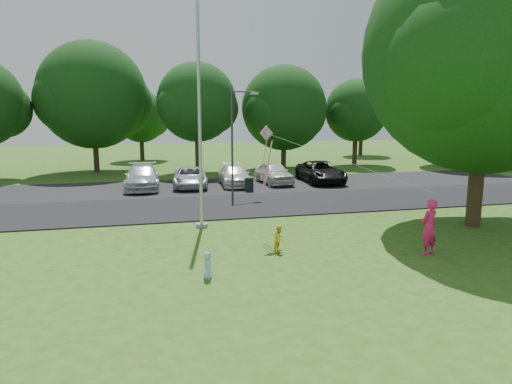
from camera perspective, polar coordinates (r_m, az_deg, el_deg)
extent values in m
plane|color=#305E18|center=(15.72, 8.42, -8.00)|extent=(120.00, 120.00, 0.00)
cube|color=black|center=(24.02, 0.35, -1.57)|extent=(60.00, 6.00, 0.06)
cube|color=black|center=(30.26, -2.64, 0.81)|extent=(42.00, 7.00, 0.06)
cylinder|color=#B7BABF|center=(18.96, -7.10, 10.42)|extent=(0.14, 0.14, 10.00)
cylinder|color=gray|center=(19.54, -6.79, -4.16)|extent=(0.50, 0.50, 0.16)
cylinder|color=#3F3F44|center=(26.37, -3.01, 6.11)|extent=(0.12, 0.12, 6.14)
cylinder|color=#3F3F44|center=(26.65, -1.63, 12.43)|extent=(1.41, 0.43, 0.09)
cube|color=silver|center=(26.96, -0.23, 12.25)|extent=(0.50, 0.33, 0.14)
cylinder|color=black|center=(27.87, -0.85, 0.84)|extent=(0.52, 0.52, 0.83)
cylinder|color=black|center=(27.80, -0.85, 1.73)|extent=(0.55, 0.55, 0.05)
cylinder|color=#332316|center=(21.41, 25.79, 1.09)|extent=(0.62, 0.62, 3.78)
sphere|color=#0E330E|center=(21.35, 26.91, 15.43)|extent=(9.90, 9.90, 9.90)
sphere|color=#0E330E|center=(23.48, 29.40, 12.81)|extent=(6.43, 6.43, 6.43)
sphere|color=#0E330E|center=(19.11, 24.59, 14.88)|extent=(5.94, 5.94, 5.94)
sphere|color=#0E330E|center=(19.07, 23.27, 13.86)|extent=(5.15, 5.15, 5.15)
sphere|color=#0E330E|center=(38.49, -29.23, 9.00)|extent=(4.18, 4.18, 4.18)
cylinder|color=#332316|center=(39.39, -19.37, 4.67)|extent=(0.44, 0.44, 3.19)
sphere|color=#0E330E|center=(39.28, -19.76, 11.32)|extent=(8.50, 8.50, 8.50)
sphere|color=#0E330E|center=(39.97, -16.81, 10.53)|extent=(5.53, 5.53, 5.53)
sphere|color=#0E330E|center=(38.42, -22.45, 10.57)|extent=(5.10, 5.10, 5.10)
cylinder|color=#332316|center=(37.10, -7.28, 5.04)|extent=(0.44, 0.44, 3.43)
sphere|color=#0E330E|center=(36.98, -7.42, 11.08)|extent=(6.27, 6.27, 6.27)
sphere|color=#0E330E|center=(37.77, -5.35, 10.38)|extent=(4.07, 4.07, 4.07)
sphere|color=#0E330E|center=(36.07, -9.28, 10.57)|extent=(3.76, 3.76, 3.76)
cylinder|color=#332316|center=(39.92, 3.47, 4.88)|extent=(0.44, 0.44, 2.66)
sphere|color=#0E330E|center=(39.77, 3.53, 10.45)|extent=(7.27, 7.27, 7.27)
sphere|color=#0E330E|center=(40.97, 5.43, 9.65)|extent=(4.72, 4.72, 4.72)
sphere|color=#0E330E|center=(38.49, 1.83, 9.94)|extent=(4.36, 4.36, 4.36)
cylinder|color=#332316|center=(43.19, 12.25, 5.30)|extent=(0.44, 0.44, 3.02)
sphere|color=#0E330E|center=(43.06, 12.42, 9.93)|extent=(5.67, 5.67, 5.67)
sphere|color=#0E330E|center=(44.14, 13.58, 9.33)|extent=(3.68, 3.68, 3.68)
sphere|color=#0E330E|center=(41.93, 11.43, 9.59)|extent=(3.40, 3.40, 3.40)
cylinder|color=#332316|center=(45.56, 23.79, 5.17)|extent=(0.44, 0.44, 3.42)
sphere|color=#0E330E|center=(45.48, 24.22, 11.17)|extent=(8.77, 8.77, 8.77)
sphere|color=#0E330E|center=(47.37, 25.42, 10.21)|extent=(5.70, 5.70, 5.70)
sphere|color=#0E330E|center=(43.54, 23.21, 10.76)|extent=(5.26, 5.26, 5.26)
cylinder|color=#332316|center=(53.82, 29.04, 5.10)|extent=(0.44, 0.44, 2.92)
sphere|color=#0E330E|center=(53.72, 29.40, 9.34)|extent=(7.24, 7.24, 7.24)
sphere|color=#0E330E|center=(52.07, 28.87, 9.00)|extent=(4.34, 4.34, 4.34)
cylinder|color=#332316|center=(65.64, 28.24, 5.67)|extent=(0.44, 0.44, 2.60)
sphere|color=#0E330E|center=(65.54, 28.46, 8.38)|extent=(5.20, 5.20, 5.20)
sphere|color=#0E330E|center=(66.72, 28.89, 8.02)|extent=(3.38, 3.38, 3.38)
sphere|color=#0E330E|center=(64.37, 28.14, 8.17)|extent=(3.12, 3.12, 3.12)
cylinder|color=#332316|center=(47.96, -14.07, 5.41)|extent=(0.44, 0.44, 2.60)
sphere|color=#0E330E|center=(47.83, -14.23, 9.14)|extent=(5.20, 5.20, 5.20)
sphere|color=#0E330E|center=(48.37, -12.80, 8.74)|extent=(3.38, 3.38, 3.38)
sphere|color=#0E330E|center=(47.20, -15.49, 8.76)|extent=(3.12, 3.12, 3.12)
cylinder|color=#332316|center=(53.06, 12.95, 5.86)|extent=(0.44, 0.44, 2.60)
sphere|color=#0E330E|center=(52.94, 13.08, 9.23)|extent=(5.20, 5.20, 5.20)
sphere|color=#0E330E|center=(53.94, 13.94, 8.79)|extent=(3.38, 3.38, 3.38)
sphere|color=#0E330E|center=(51.90, 12.36, 8.96)|extent=(3.12, 3.12, 3.12)
imported|color=#B2B7BF|center=(29.59, -14.05, 1.83)|extent=(2.17, 5.14, 1.48)
imported|color=#B2B7BF|center=(29.71, -8.23, 1.85)|extent=(2.50, 4.74, 1.27)
imported|color=silver|center=(30.10, -2.72, 2.08)|extent=(2.03, 4.59, 1.31)
imported|color=silver|center=(30.90, 2.26, 2.41)|extent=(1.99, 4.34, 1.44)
imported|color=black|center=(31.73, 8.11, 2.52)|extent=(2.62, 5.30, 1.45)
imported|color=#F12069|center=(16.55, 20.80, -4.17)|extent=(0.82, 0.68, 1.93)
imported|color=yellow|center=(15.99, 2.94, -5.82)|extent=(0.58, 0.58, 0.95)
imported|color=#A6D5FF|center=(13.55, -6.09, -9.09)|extent=(0.41, 0.47, 0.81)
cube|color=pink|center=(17.19, 1.31, 7.36)|extent=(0.55, 0.23, 0.58)
cube|color=#8CC6E5|center=(17.18, 1.50, 7.43)|extent=(0.27, 0.12, 0.28)
cylinder|color=white|center=(16.47, 10.97, 3.83)|extent=(4.81, 3.42, 1.87)
cylinder|color=pink|center=(17.24, 0.98, 3.95)|extent=(0.19, 0.25, 1.53)
cylinder|color=pink|center=(17.36, 1.57, 3.59)|extent=(0.21, 0.40, 1.75)
cylinder|color=pink|center=(17.22, 1.36, 3.13)|extent=(0.24, 0.59, 1.96)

